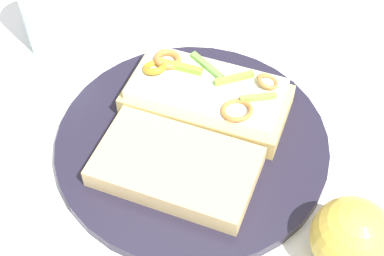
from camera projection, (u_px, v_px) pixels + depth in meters
The scene contains 6 objects.
ground_plane at pixel (192, 147), 0.66m from camera, with size 2.00×2.00×0.00m, color white.
plate at pixel (192, 143), 0.65m from camera, with size 0.31×0.31×0.01m, color #221E2E.
sandwich at pixel (207, 97), 0.66m from camera, with size 0.13×0.20×0.05m.
bread_slice_side at pixel (176, 167), 0.61m from camera, with size 0.17×0.10×0.02m, color tan.
apple_0 at pixel (352, 238), 0.54m from camera, with size 0.08×0.08×0.08m, color gold.
drinking_glass at pixel (49, 6), 0.72m from camera, with size 0.07×0.07×0.13m, color silver.
Camera 1 is at (-0.34, -0.21, 0.52)m, focal length 52.99 mm.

